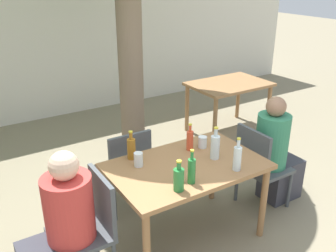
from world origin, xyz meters
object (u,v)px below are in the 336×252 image
Objects in this scene: patio_chair_2 at (126,166)px; person_seated_1 at (276,156)px; water_bottle_2 at (237,158)px; water_bottle_4 at (215,146)px; drinking_glass_0 at (138,159)px; drinking_glass_1 at (202,142)px; amber_bottle_5 at (131,148)px; dining_table_front at (186,173)px; soda_bottle_1 at (190,140)px; person_seated_0 at (60,232)px; green_bottle_0 at (179,179)px; dining_table_back at (229,90)px; green_bottle_3 at (192,170)px; patio_chair_0 at (90,223)px; patio_chair_1 at (259,164)px.

patio_chair_2 is 0.76× the size of person_seated_1.
water_bottle_4 is at bearing 95.99° from water_bottle_2.
drinking_glass_0 is 1.14× the size of drinking_glass_1.
water_bottle_4 reaches higher than amber_bottle_5.
dining_table_front is 5.12× the size of soda_bottle_1.
patio_chair_2 is at bearing 127.30° from person_seated_0.
green_bottle_0 is 2.34× the size of drinking_glass_1.
dining_table_front is 0.40m from drinking_glass_1.
water_bottle_4 reaches higher than dining_table_back.
water_bottle_4 is 0.24m from drinking_glass_1.
dining_table_front is at bearing 135.17° from water_bottle_2.
amber_bottle_5 reaches higher than dining_table_front.
green_bottle_3 is 0.65m from drinking_glass_1.
green_bottle_0 is 0.61m from water_bottle_4.
person_seated_0 is 1.09m from green_bottle_3.
green_bottle_0 is at bearing 102.04° from person_seated_1.
dining_table_back is 4.51× the size of green_bottle_0.
dining_table_front is 1.12× the size of person_seated_1.
amber_bottle_5 is at bearing 109.37° from green_bottle_3.
water_bottle_2 is (0.58, 0.00, 0.02)m from green_bottle_0.
green_bottle_0 is at bearing 63.94° from patio_chair_0.
amber_bottle_5 reaches higher than soda_bottle_1.
drinking_glass_1 is (0.31, 0.19, 0.15)m from dining_table_front.
patio_chair_1 is at bearing 3.81° from water_bottle_4.
green_bottle_0 is at bearing -179.92° from water_bottle_2.
drinking_glass_0 is at bearing 81.29° from patio_chair_1.
drinking_glass_1 is at bearing -137.19° from dining_table_back.
water_bottle_4 is 2.43× the size of drinking_glass_0.
soda_bottle_1 is at bearing 169.37° from drinking_glass_1.
water_bottle_2 is at bearing 109.91° from person_seated_1.
soda_bottle_1 reaches higher than drinking_glass_1.
patio_chair_0 is at bearing -168.70° from soda_bottle_1.
amber_bottle_5 is at bearing 135.43° from dining_table_front.
soda_bottle_1 is at bearing 73.07° from patio_chair_1.
green_bottle_3 is (-1.03, -0.27, 0.37)m from patio_chair_1.
person_seated_1 is 4.50× the size of amber_bottle_5.
patio_chair_1 is 1.13m from green_bottle_3.
amber_bottle_5 is (0.78, 0.35, 0.34)m from person_seated_0.
soda_bottle_1 is (1.32, 0.22, 0.34)m from person_seated_0.
amber_bottle_5 is 2.43× the size of drinking_glass_1.
person_seated_1 is 3.96× the size of water_bottle_4.
drinking_glass_1 is at bearing 141.22° from patio_chair_2.
water_bottle_2 reaches higher than soda_bottle_1.
dining_table_back is 1.98m from patio_chair_1.
soda_bottle_1 is 0.98× the size of amber_bottle_5.
patio_chair_0 is 3.11× the size of green_bottle_3.
person_seated_1 is 1.34m from green_bottle_3.
person_seated_1 is at bearing -13.22° from drinking_glass_1.
dining_table_back is 2.85m from green_bottle_3.
person_seated_1 is at bearing 154.79° from patio_chair_2.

